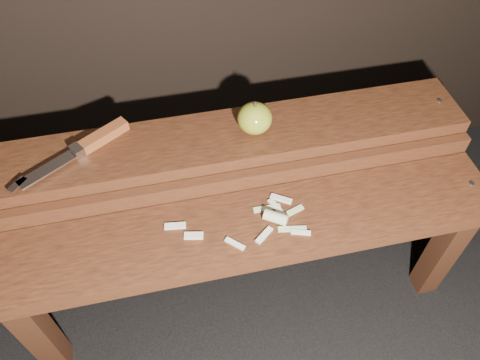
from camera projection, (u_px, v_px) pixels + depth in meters
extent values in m
plane|color=black|center=(244.00, 288.00, 1.43)|extent=(60.00, 60.00, 0.00)
cube|color=#32180C|center=(39.00, 333.00, 1.15)|extent=(0.06, 0.06, 0.38)
cube|color=#32180C|center=(443.00, 251.00, 1.29)|extent=(0.06, 0.06, 0.38)
cube|color=#411F0F|center=(250.00, 229.00, 1.09)|extent=(1.20, 0.20, 0.04)
cylinder|color=slate|center=(472.00, 183.00, 1.15)|extent=(0.01, 0.01, 0.00)
cube|color=#32180C|center=(40.00, 225.00, 1.30)|extent=(0.06, 0.06, 0.46)
cube|color=#32180C|center=(400.00, 162.00, 1.45)|extent=(0.06, 0.06, 0.46)
cube|color=#411F0F|center=(240.00, 181.00, 1.13)|extent=(1.20, 0.02, 0.05)
cube|color=#411F0F|center=(231.00, 139.00, 1.16)|extent=(1.20, 0.18, 0.04)
cylinder|color=slate|center=(439.00, 101.00, 1.22)|extent=(0.01, 0.01, 0.00)
ellipsoid|color=olive|center=(255.00, 118.00, 1.13)|extent=(0.08, 0.08, 0.08)
cylinder|color=#382314|center=(255.00, 104.00, 1.09)|extent=(0.01, 0.01, 0.01)
cube|color=brown|center=(104.00, 136.00, 1.13)|extent=(0.12, 0.09, 0.03)
cube|color=silver|center=(77.00, 151.00, 1.09)|extent=(0.04, 0.04, 0.03)
cube|color=silver|center=(47.00, 170.00, 1.06)|extent=(0.13, 0.10, 0.00)
cube|color=silver|center=(17.00, 185.00, 1.03)|extent=(0.04, 0.05, 0.00)
cube|color=beige|center=(194.00, 236.00, 1.05)|extent=(0.05, 0.03, 0.01)
cube|color=beige|center=(175.00, 226.00, 1.07)|extent=(0.05, 0.02, 0.01)
cube|color=beige|center=(301.00, 232.00, 1.06)|extent=(0.05, 0.02, 0.01)
cube|color=beige|center=(277.00, 208.00, 1.10)|extent=(0.03, 0.06, 0.01)
cube|color=beige|center=(264.00, 235.00, 1.05)|extent=(0.05, 0.04, 0.01)
cube|color=beige|center=(281.00, 199.00, 1.12)|extent=(0.05, 0.04, 0.01)
cube|color=beige|center=(235.00, 244.00, 1.04)|extent=(0.04, 0.04, 0.01)
cylinder|color=#C9BB8C|center=(276.00, 217.00, 1.07)|extent=(0.06, 0.05, 0.03)
cube|color=#BCC988|center=(291.00, 212.00, 1.09)|extent=(0.07, 0.03, 0.00)
cube|color=#BCC988|center=(292.00, 229.00, 1.06)|extent=(0.07, 0.03, 0.00)
cube|color=#BCC988|center=(267.00, 208.00, 1.10)|extent=(0.07, 0.02, 0.00)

